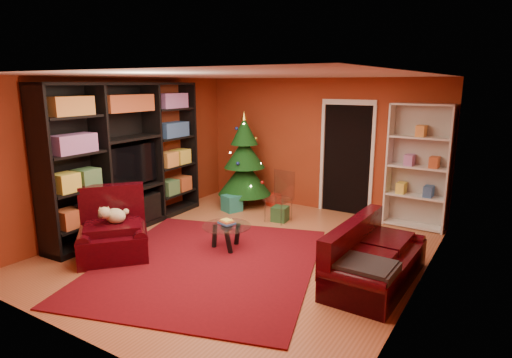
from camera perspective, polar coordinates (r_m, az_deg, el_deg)
The scene contains 18 objects.
floor at distance 6.59m, azimuth -1.87°, elevation -9.81°, with size 5.00×5.50×0.05m, color #AA5D38.
ceiling at distance 6.10m, azimuth -2.05°, elevation 13.88°, with size 5.00×5.50×0.05m, color silver.
wall_back at distance 8.62m, azimuth 8.40°, elevation 4.55°, with size 5.00×0.05×2.60m, color #96361C.
wall_left at distance 7.88m, azimuth -17.41°, elevation 3.35°, with size 0.05×5.50×2.60m, color #96361C.
wall_right at distance 5.27m, azimuth 21.51°, elevation -1.32°, with size 0.05×5.50×2.60m, color #96361C.
doorway at distance 8.40m, azimuth 11.97°, elevation 2.47°, with size 1.06×0.60×2.16m, color black, non-canonical shape.
rug at distance 6.19m, azimuth -6.44°, elevation -11.06°, with size 2.93×3.42×0.02m, color maroon.
media_unit at distance 7.64m, azimuth -16.70°, elevation 2.78°, with size 0.50×3.27×2.51m, color black, non-canonical shape.
christmas_tree at distance 8.78m, azimuth -1.55°, elevation 2.52°, with size 1.10×1.10×1.96m, color #0D3910, non-canonical shape.
gift_box_teal at distance 8.54m, azimuth -3.25°, elevation -3.22°, with size 0.32×0.32×0.32m, color #20847A.
gift_box_green at distance 7.93m, azimuth 3.23°, elevation -4.65°, with size 0.27×0.27×0.27m, color #24542A.
gift_box_red at distance 8.94m, azimuth 2.33°, elevation -2.78°, with size 0.24×0.24×0.24m, color #A81D11.
white_bookshelf at distance 7.89m, azimuth 20.81°, elevation 1.50°, with size 1.03×0.37×2.22m, color white, non-canonical shape.
armchair at distance 6.60m, azimuth -18.56°, elevation -6.48°, with size 1.04×1.04×0.81m, color black, non-canonical shape.
dog at distance 6.58m, azimuth -18.23°, elevation -4.69°, with size 0.40×0.30×0.26m, color beige, non-canonical shape.
sofa at distance 5.69m, azimuth 15.81°, elevation -9.52°, with size 1.81×0.82×0.78m, color black, non-canonical shape.
coffee_table at distance 6.61m, azimuth -3.92°, elevation -7.71°, with size 0.75×0.75×0.47m, color gray, non-canonical shape.
acrylic_chair at distance 7.83m, azimuth 3.02°, elevation -2.73°, with size 0.43×0.47×0.84m, color #66605B, non-canonical shape.
Camera 1 is at (3.40, -5.06, 2.49)m, focal length 30.00 mm.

